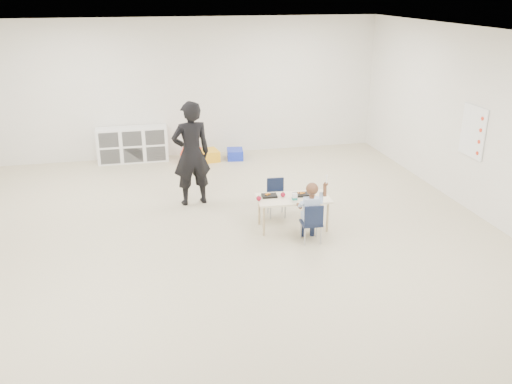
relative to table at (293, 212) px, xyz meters
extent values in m
plane|color=beige|center=(-1.04, -0.41, -0.25)|extent=(9.00, 9.00, 0.00)
plane|color=white|center=(-1.04, -0.41, 2.55)|extent=(9.00, 9.00, 0.00)
cube|color=white|center=(-1.04, 4.09, 1.15)|extent=(8.00, 0.02, 2.80)
cube|color=white|center=(-1.04, -4.91, 1.15)|extent=(8.00, 0.02, 2.80)
cube|color=white|center=(2.96, -0.41, 1.15)|extent=(0.02, 9.00, 2.80)
cube|color=#FDECCB|center=(0.00, 0.00, 0.22)|extent=(1.09, 0.60, 0.03)
cube|color=black|center=(0.13, 0.04, 0.25)|extent=(0.23, 0.17, 0.03)
cube|color=black|center=(-0.33, 0.11, 0.25)|extent=(0.23, 0.17, 0.03)
cube|color=white|center=(-0.01, -0.11, 0.29)|extent=(0.07, 0.07, 0.10)
ellipsoid|color=tan|center=(0.26, -0.12, 0.27)|extent=(0.09, 0.09, 0.07)
sphere|color=maroon|center=(-0.14, 0.05, 0.27)|extent=(0.07, 0.07, 0.07)
sphere|color=maroon|center=(-0.52, -0.02, 0.27)|extent=(0.07, 0.07, 0.07)
cube|color=white|center=(-2.24, 3.87, 0.10)|extent=(1.40, 0.40, 0.70)
cube|color=white|center=(2.94, 0.19, 1.00)|extent=(0.02, 0.60, 0.80)
imported|color=black|center=(-1.32, 1.31, 0.60)|extent=(0.68, 0.50, 1.70)
cube|color=red|center=(-1.10, 3.57, -0.13)|extent=(0.47, 0.56, 0.24)
cube|color=#F6AB19|center=(-0.73, 3.57, -0.14)|extent=(0.41, 0.49, 0.22)
cube|color=#1A30C3|center=(-0.19, 3.56, -0.15)|extent=(0.37, 0.45, 0.20)
camera|label=1|loc=(-2.16, -7.01, 3.12)|focal=38.00mm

